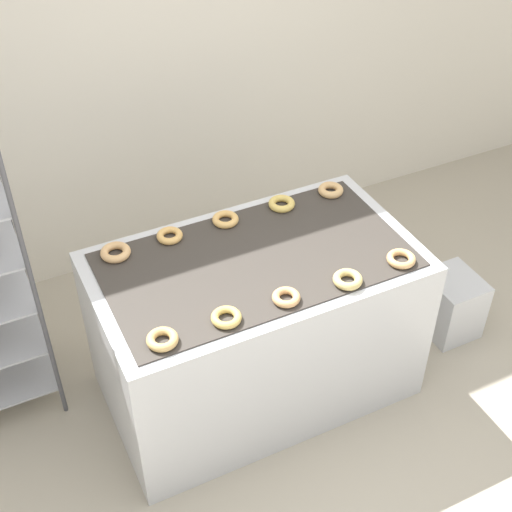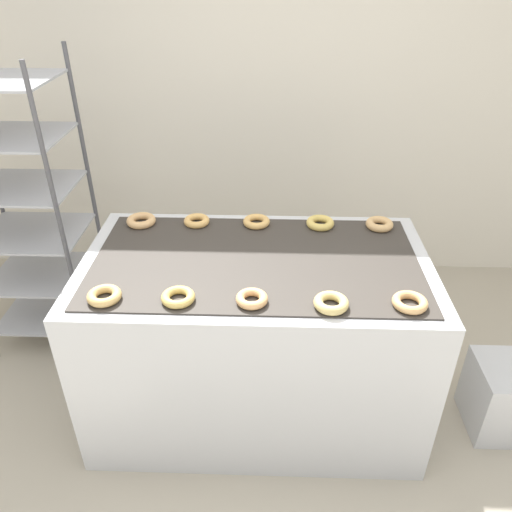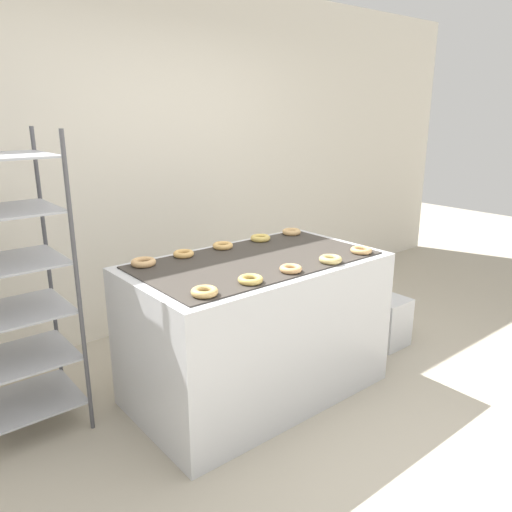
{
  "view_description": "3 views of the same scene",
  "coord_description": "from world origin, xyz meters",
  "px_view_note": "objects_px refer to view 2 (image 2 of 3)",
  "views": [
    {
      "loc": [
        -1.15,
        -1.65,
        3.08
      ],
      "look_at": [
        0.0,
        0.7,
        0.93
      ],
      "focal_mm": 50.0,
      "sensor_mm": 36.0,
      "label": 1
    },
    {
      "loc": [
        0.06,
        -1.19,
        2.1
      ],
      "look_at": [
        0.0,
        0.7,
        0.93
      ],
      "focal_mm": 35.0,
      "sensor_mm": 36.0,
      "label": 2
    },
    {
      "loc": [
        -1.86,
        -1.56,
        1.79
      ],
      "look_at": [
        0.0,
        0.7,
        0.93
      ],
      "focal_mm": 35.0,
      "sensor_mm": 36.0,
      "label": 3
    }
  ],
  "objects_px": {
    "baking_rack_cart": "(27,211)",
    "donut_near_right": "(331,303)",
    "donut_near_center": "(252,299)",
    "donut_near_leftmost": "(104,296)",
    "donut_near_left": "(178,297)",
    "donut_far_leftmost": "(141,221)",
    "glaze_bin": "(501,397)",
    "donut_near_rightmost": "(410,302)",
    "donut_far_rightmost": "(379,224)",
    "donut_far_left": "(197,221)",
    "donut_far_center": "(256,222)",
    "donut_far_right": "(320,223)",
    "fryer_machine": "(256,337)"
  },
  "relations": [
    {
      "from": "donut_near_leftmost",
      "to": "donut_far_left",
      "type": "distance_m",
      "value": 0.71
    },
    {
      "from": "fryer_machine",
      "to": "donut_far_center",
      "type": "relative_size",
      "value": 11.7
    },
    {
      "from": "glaze_bin",
      "to": "donut_near_left",
      "type": "xyz_separation_m",
      "value": [
        -1.52,
        -0.21,
        0.73
      ]
    },
    {
      "from": "donut_far_rightmost",
      "to": "donut_near_leftmost",
      "type": "bearing_deg",
      "value": -151.74
    },
    {
      "from": "donut_far_leftmost",
      "to": "donut_far_right",
      "type": "distance_m",
      "value": 0.9
    },
    {
      "from": "fryer_machine",
      "to": "donut_near_center",
      "type": "height_order",
      "value": "donut_near_center"
    },
    {
      "from": "donut_near_center",
      "to": "donut_far_right",
      "type": "bearing_deg",
      "value": 63.89
    },
    {
      "from": "donut_near_rightmost",
      "to": "donut_far_leftmost",
      "type": "height_order",
      "value": "donut_far_leftmost"
    },
    {
      "from": "donut_near_leftmost",
      "to": "donut_near_right",
      "type": "height_order",
      "value": "same"
    },
    {
      "from": "glaze_bin",
      "to": "donut_near_leftmost",
      "type": "bearing_deg",
      "value": -173.29
    },
    {
      "from": "baking_rack_cart",
      "to": "donut_far_left",
      "type": "relative_size",
      "value": 13.13
    },
    {
      "from": "donut_near_center",
      "to": "donut_far_left",
      "type": "xyz_separation_m",
      "value": [
        -0.31,
        0.65,
        0.0
      ]
    },
    {
      "from": "donut_near_left",
      "to": "donut_near_center",
      "type": "xyz_separation_m",
      "value": [
        0.29,
        -0.0,
        0.0
      ]
    },
    {
      "from": "donut_far_center",
      "to": "donut_far_right",
      "type": "height_order",
      "value": "donut_far_right"
    },
    {
      "from": "baking_rack_cart",
      "to": "donut_far_leftmost",
      "type": "xyz_separation_m",
      "value": [
        0.69,
        -0.21,
        0.06
      ]
    },
    {
      "from": "donut_near_rightmost",
      "to": "donut_far_rightmost",
      "type": "height_order",
      "value": "donut_far_rightmost"
    },
    {
      "from": "baking_rack_cart",
      "to": "donut_near_rightmost",
      "type": "relative_size",
      "value": 12.29
    },
    {
      "from": "donut_near_center",
      "to": "donut_near_right",
      "type": "xyz_separation_m",
      "value": [
        0.31,
        -0.02,
        0.0
      ]
    },
    {
      "from": "donut_far_left",
      "to": "donut_far_right",
      "type": "xyz_separation_m",
      "value": [
        0.62,
        -0.0,
        0.0
      ]
    },
    {
      "from": "donut_near_rightmost",
      "to": "donut_far_left",
      "type": "height_order",
      "value": "same"
    },
    {
      "from": "glaze_bin",
      "to": "donut_near_left",
      "type": "bearing_deg",
      "value": -172.13
    },
    {
      "from": "donut_near_rightmost",
      "to": "donut_far_center",
      "type": "bearing_deg",
      "value": 133.5
    },
    {
      "from": "baking_rack_cart",
      "to": "donut_near_center",
      "type": "bearing_deg",
      "value": -33.65
    },
    {
      "from": "glaze_bin",
      "to": "donut_near_center",
      "type": "xyz_separation_m",
      "value": [
        -1.23,
        -0.21,
        0.73
      ]
    },
    {
      "from": "fryer_machine",
      "to": "donut_near_center",
      "type": "distance_m",
      "value": 0.57
    },
    {
      "from": "baking_rack_cart",
      "to": "donut_near_right",
      "type": "bearing_deg",
      "value": -28.72
    },
    {
      "from": "donut_near_right",
      "to": "donut_near_rightmost",
      "type": "bearing_deg",
      "value": 3.07
    },
    {
      "from": "baking_rack_cart",
      "to": "donut_near_right",
      "type": "distance_m",
      "value": 1.81
    },
    {
      "from": "fryer_machine",
      "to": "donut_far_right",
      "type": "distance_m",
      "value": 0.66
    },
    {
      "from": "donut_far_center",
      "to": "donut_far_right",
      "type": "xyz_separation_m",
      "value": [
        0.32,
        -0.0,
        0.0
      ]
    },
    {
      "from": "donut_near_rightmost",
      "to": "donut_far_left",
      "type": "bearing_deg",
      "value": 144.78
    },
    {
      "from": "donut_near_left",
      "to": "donut_far_leftmost",
      "type": "bearing_deg",
      "value": 114.82
    },
    {
      "from": "baking_rack_cart",
      "to": "donut_near_center",
      "type": "distance_m",
      "value": 1.54
    },
    {
      "from": "donut_far_right",
      "to": "donut_near_leftmost",
      "type": "bearing_deg",
      "value": -144.3
    },
    {
      "from": "donut_near_center",
      "to": "donut_near_rightmost",
      "type": "distance_m",
      "value": 0.62
    },
    {
      "from": "donut_near_right",
      "to": "donut_far_right",
      "type": "distance_m",
      "value": 0.67
    },
    {
      "from": "glaze_bin",
      "to": "donut_far_left",
      "type": "height_order",
      "value": "donut_far_left"
    },
    {
      "from": "glaze_bin",
      "to": "donut_near_rightmost",
      "type": "distance_m",
      "value": 0.98
    },
    {
      "from": "donut_near_right",
      "to": "donut_far_rightmost",
      "type": "height_order",
      "value": "donut_far_rightmost"
    },
    {
      "from": "fryer_machine",
      "to": "baking_rack_cart",
      "type": "height_order",
      "value": "baking_rack_cart"
    },
    {
      "from": "donut_near_right",
      "to": "donut_far_center",
      "type": "bearing_deg",
      "value": 115.02
    },
    {
      "from": "donut_far_left",
      "to": "donut_far_leftmost",
      "type": "bearing_deg",
      "value": -177.84
    },
    {
      "from": "donut_near_leftmost",
      "to": "donut_near_right",
      "type": "bearing_deg",
      "value": -1.07
    },
    {
      "from": "fryer_machine",
      "to": "donut_near_rightmost",
      "type": "bearing_deg",
      "value": -27.55
    },
    {
      "from": "baking_rack_cart",
      "to": "donut_far_left",
      "type": "height_order",
      "value": "baking_rack_cart"
    },
    {
      "from": "baking_rack_cart",
      "to": "donut_far_leftmost",
      "type": "distance_m",
      "value": 0.73
    },
    {
      "from": "baking_rack_cart",
      "to": "donut_far_rightmost",
      "type": "bearing_deg",
      "value": -6.34
    },
    {
      "from": "donut_near_leftmost",
      "to": "donut_far_rightmost",
      "type": "xyz_separation_m",
      "value": [
        1.2,
        0.64,
        0.0
      ]
    },
    {
      "from": "donut_far_left",
      "to": "donut_near_leftmost",
      "type": "bearing_deg",
      "value": -113.19
    },
    {
      "from": "donut_near_rightmost",
      "to": "donut_near_center",
      "type": "bearing_deg",
      "value": 179.8
    }
  ]
}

